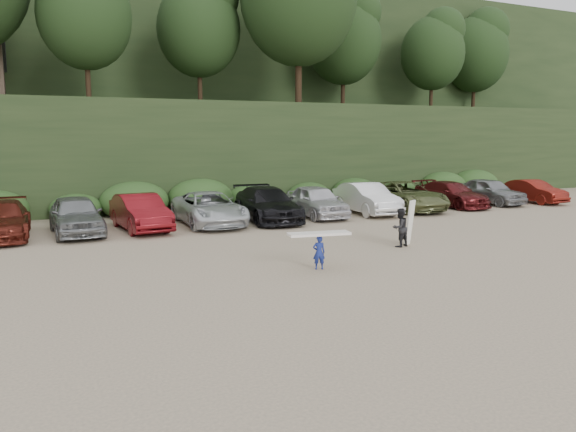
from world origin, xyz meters
TOP-DOWN VIEW (x-y plane):
  - ground at (0.00, 0.00)m, footprint 120.00×120.00m
  - hillside_backdrop at (-0.26, 35.93)m, footprint 90.00×41.50m
  - parked_cars at (1.20, 10.07)m, footprint 39.76×6.08m
  - child_surfer at (0.77, 0.26)m, footprint 2.01×0.88m
  - adult_surfer at (5.23, 2.06)m, footprint 1.22×0.70m

SIDE VIEW (x-z plane):
  - ground at x=0.00m, z-range 0.00..0.00m
  - adult_surfer at x=5.23m, z-range -0.12..1.59m
  - parked_cars at x=1.20m, z-range -0.04..1.60m
  - child_surfer at x=0.77m, z-range 0.21..1.38m
  - hillside_backdrop at x=-0.26m, z-range -2.78..25.22m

